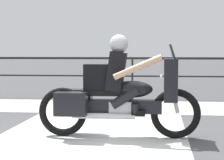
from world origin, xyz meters
TOP-DOWN VIEW (x-y plane):
  - ground_plane at (0.00, 0.00)m, footprint 120.00×120.00m
  - sidewalk_band at (0.00, 3.40)m, footprint 44.00×2.40m
  - crosswalk_band at (-0.30, -0.20)m, footprint 2.95×6.00m
  - fence_railing at (0.00, 5.08)m, footprint 36.00×0.05m
  - motorcycle at (0.12, -0.15)m, footprint 2.51×0.76m

SIDE VIEW (x-z plane):
  - ground_plane at x=0.00m, z-range 0.00..0.00m
  - crosswalk_band at x=-0.30m, z-range 0.00..0.01m
  - sidewalk_band at x=0.00m, z-range 0.00..0.01m
  - motorcycle at x=0.12m, z-range -0.10..1.49m
  - fence_railing at x=0.00m, z-range 0.33..1.48m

